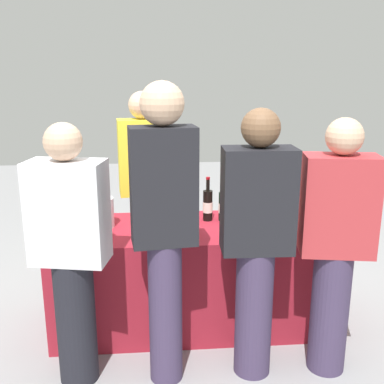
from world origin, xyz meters
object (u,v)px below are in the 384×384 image
wine_bottle_3 (208,205)px  guest_2 (256,238)px  guest_1 (164,224)px  wine_glass_0 (96,224)px  ice_bucket (99,213)px  wine_bottle_1 (162,206)px  wine_bottle_6 (264,203)px  guest_0 (71,251)px  wine_glass_4 (192,220)px  wine_glass_3 (175,222)px  server_pouring (144,184)px  wine_bottle_2 (186,208)px  wine_bottle_5 (254,206)px  wine_bottle_0 (80,206)px  wine_glass_1 (138,222)px  guest_3 (335,242)px  wine_glass_5 (248,221)px  wine_glass_2 (152,219)px  wine_bottle_7 (295,205)px  wine_bottle_4 (224,206)px

wine_bottle_3 → guest_2: (0.19, -0.73, 0.01)m
guest_1 → guest_2: (0.53, 0.02, -0.11)m
wine_glass_0 → ice_bucket: 0.23m
wine_bottle_1 → wine_bottle_6: wine_bottle_1 is taller
guest_0 → wine_glass_4: bearing=40.5°
wine_glass_3 → server_pouring: (-0.21, 0.83, 0.05)m
wine_bottle_2 → wine_bottle_5: bearing=0.7°
wine_bottle_0 → wine_glass_1: 0.52m
wine_bottle_1 → wine_bottle_5: bearing=-4.4°
wine_glass_4 → guest_2: size_ratio=0.09×
wine_bottle_1 → wine_bottle_5: wine_bottle_5 is taller
wine_bottle_1 → wine_glass_1: 0.32m
wine_bottle_3 → wine_bottle_5: (0.33, -0.04, -0.00)m
wine_bottle_3 → guest_3: guest_3 is taller
guest_3 → wine_glass_0: bearing=173.1°
wine_bottle_2 → wine_bottle_6: wine_bottle_2 is taller
wine_bottle_2 → wine_glass_4: 0.26m
wine_glass_3 → wine_glass_5: wine_glass_3 is taller
wine_bottle_1 → wine_bottle_3: 0.33m
wine_glass_1 → guest_0: (-0.36, -0.45, -0.01)m
wine_bottle_2 → wine_bottle_0: bearing=173.9°
wine_bottle_2 → guest_1: guest_1 is taller
wine_glass_2 → server_pouring: bearing=94.4°
wine_glass_1 → wine_bottle_7: bearing=11.6°
wine_glass_0 → guest_2: guest_2 is taller
wine_bottle_4 → ice_bucket: (-0.89, -0.07, -0.01)m
wine_bottle_3 → ice_bucket: wine_bottle_3 is taller
guest_0 → guest_1: bearing=7.0°
wine_bottle_6 → wine_glass_1: wine_bottle_6 is taller
wine_bottle_1 → wine_bottle_7: size_ratio=1.04×
wine_glass_0 → guest_2: 1.04m
wine_bottle_2 → server_pouring: server_pouring is taller
wine_bottle_6 → wine_glass_4: (-0.56, -0.34, 0.00)m
wine_glass_3 → guest_0: guest_0 is taller
ice_bucket → wine_bottle_0: bearing=141.0°
wine_glass_4 → wine_glass_5: size_ratio=1.15×
wine_glass_2 → guest_3: size_ratio=0.09×
guest_1 → guest_3: (0.99, 0.01, -0.15)m
wine_bottle_1 → wine_bottle_7: (0.97, -0.04, -0.01)m
wine_bottle_3 → guest_3: bearing=-48.5°
wine_bottle_7 → wine_glass_4: wine_bottle_7 is taller
wine_bottle_6 → guest_3: 0.80m
wine_bottle_4 → wine_bottle_5: size_ratio=0.95×
wine_glass_0 → wine_glass_1: wine_glass_0 is taller
wine_bottle_3 → wine_bottle_4: wine_bottle_3 is taller
guest_0 → wine_glass_1: bearing=62.2°
wine_bottle_0 → guest_2: bearing=-34.7°
wine_glass_4 → guest_0: 0.82m
wine_bottle_2 → guest_3: 1.07m
wine_bottle_2 → wine_bottle_6: 0.59m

